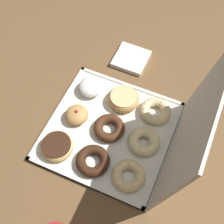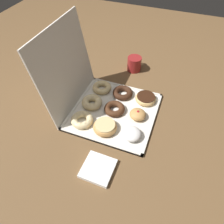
{
  "view_description": "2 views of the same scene",
  "coord_description": "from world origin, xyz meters",
  "px_view_note": "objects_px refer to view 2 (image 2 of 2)",
  "views": [
    {
      "loc": [
        0.47,
        0.22,
        1.03
      ],
      "look_at": [
        -0.06,
        -0.01,
        0.04
      ],
      "focal_mm": 50.5,
      "sensor_mm": 36.0,
      "label": 1
    },
    {
      "loc": [
        -0.72,
        -0.26,
        0.83
      ],
      "look_at": [
        -0.06,
        -0.01,
        0.06
      ],
      "focal_mm": 33.08,
      "sensor_mm": 36.0,
      "label": 2
    }
  ],
  "objects_px": {
    "donut_box": "(114,111)",
    "chocolate_frosted_donut_2": "(146,98)",
    "chocolate_cake_ring_donut_4": "(114,108)",
    "chocolate_cake_ring_donut_5": "(123,93)",
    "cruller_donut_6": "(82,120)",
    "cruller_donut_7": "(92,102)",
    "jelly_filled_donut_1": "(138,114)",
    "cruller_donut_8": "(102,87)",
    "coffee_mug": "(134,63)",
    "powdered_filled_donut_0": "(132,134)",
    "napkin_stack": "(98,168)",
    "glazed_ring_donut_3": "(106,127)"
  },
  "relations": [
    {
      "from": "chocolate_cake_ring_donut_4",
      "to": "cruller_donut_6",
      "type": "bearing_deg",
      "value": 137.53
    },
    {
      "from": "jelly_filled_donut_1",
      "to": "glazed_ring_donut_3",
      "type": "height_order",
      "value": "jelly_filled_donut_1"
    },
    {
      "from": "powdered_filled_donut_0",
      "to": "cruller_donut_6",
      "type": "xyz_separation_m",
      "value": [
        -0.0,
        0.26,
        -0.0
      ]
    },
    {
      "from": "donut_box",
      "to": "coffee_mug",
      "type": "xyz_separation_m",
      "value": [
        0.41,
        0.01,
        0.04
      ]
    },
    {
      "from": "chocolate_frosted_donut_2",
      "to": "cruller_donut_8",
      "type": "relative_size",
      "value": 1.03
    },
    {
      "from": "powdered_filled_donut_0",
      "to": "cruller_donut_6",
      "type": "bearing_deg",
      "value": 90.31
    },
    {
      "from": "jelly_filled_donut_1",
      "to": "napkin_stack",
      "type": "bearing_deg",
      "value": 167.27
    },
    {
      "from": "cruller_donut_6",
      "to": "coffee_mug",
      "type": "distance_m",
      "value": 0.56
    },
    {
      "from": "donut_box",
      "to": "chocolate_frosted_donut_2",
      "type": "distance_m",
      "value": 0.2
    },
    {
      "from": "chocolate_frosted_donut_2",
      "to": "chocolate_cake_ring_donut_4",
      "type": "bearing_deg",
      "value": 133.89
    },
    {
      "from": "chocolate_frosted_donut_2",
      "to": "coffee_mug",
      "type": "relative_size",
      "value": 1.04
    },
    {
      "from": "powdered_filled_donut_0",
      "to": "coffee_mug",
      "type": "relative_size",
      "value": 0.83
    },
    {
      "from": "powdered_filled_donut_0",
      "to": "cruller_donut_8",
      "type": "bearing_deg",
      "value": 44.9
    },
    {
      "from": "glazed_ring_donut_3",
      "to": "cruller_donut_6",
      "type": "relative_size",
      "value": 1.04
    },
    {
      "from": "chocolate_cake_ring_donut_4",
      "to": "chocolate_cake_ring_donut_5",
      "type": "height_order",
      "value": "same"
    },
    {
      "from": "donut_box",
      "to": "jelly_filled_donut_1",
      "type": "distance_m",
      "value": 0.13
    },
    {
      "from": "chocolate_cake_ring_donut_5",
      "to": "coffee_mug",
      "type": "xyz_separation_m",
      "value": [
        0.28,
        0.02,
        0.02
      ]
    },
    {
      "from": "coffee_mug",
      "to": "powdered_filled_donut_0",
      "type": "bearing_deg",
      "value": -164.61
    },
    {
      "from": "powdered_filled_donut_0",
      "to": "coffee_mug",
      "type": "xyz_separation_m",
      "value": [
        0.54,
        0.15,
        0.02
      ]
    },
    {
      "from": "cruller_donut_6",
      "to": "coffee_mug",
      "type": "height_order",
      "value": "coffee_mug"
    },
    {
      "from": "jelly_filled_donut_1",
      "to": "chocolate_cake_ring_donut_4",
      "type": "height_order",
      "value": "jelly_filled_donut_1"
    },
    {
      "from": "coffee_mug",
      "to": "jelly_filled_donut_1",
      "type": "bearing_deg",
      "value": -161.0
    },
    {
      "from": "cruller_donut_8",
      "to": "cruller_donut_7",
      "type": "bearing_deg",
      "value": 178.98
    },
    {
      "from": "chocolate_cake_ring_donut_4",
      "to": "chocolate_cake_ring_donut_5",
      "type": "xyz_separation_m",
      "value": [
        0.13,
        -0.01,
        -0.0
      ]
    },
    {
      "from": "glazed_ring_donut_3",
      "to": "cruller_donut_8",
      "type": "distance_m",
      "value": 0.3
    },
    {
      "from": "cruller_donut_8",
      "to": "napkin_stack",
      "type": "height_order",
      "value": "cruller_donut_8"
    },
    {
      "from": "powdered_filled_donut_0",
      "to": "jelly_filled_donut_1",
      "type": "distance_m",
      "value": 0.13
    },
    {
      "from": "cruller_donut_6",
      "to": "cruller_donut_7",
      "type": "height_order",
      "value": "cruller_donut_7"
    },
    {
      "from": "chocolate_cake_ring_donut_4",
      "to": "napkin_stack",
      "type": "distance_m",
      "value": 0.35
    },
    {
      "from": "donut_box",
      "to": "chocolate_frosted_donut_2",
      "type": "height_order",
      "value": "chocolate_frosted_donut_2"
    },
    {
      "from": "jelly_filled_donut_1",
      "to": "cruller_donut_6",
      "type": "bearing_deg",
      "value": 117.24
    },
    {
      "from": "chocolate_cake_ring_donut_4",
      "to": "coffee_mug",
      "type": "xyz_separation_m",
      "value": [
        0.41,
        0.01,
        0.02
      ]
    },
    {
      "from": "powdered_filled_donut_0",
      "to": "chocolate_frosted_donut_2",
      "type": "distance_m",
      "value": 0.27
    },
    {
      "from": "cruller_donut_8",
      "to": "coffee_mug",
      "type": "relative_size",
      "value": 1.01
    },
    {
      "from": "donut_box",
      "to": "chocolate_cake_ring_donut_4",
      "type": "relative_size",
      "value": 3.88
    },
    {
      "from": "jelly_filled_donut_1",
      "to": "cruller_donut_8",
      "type": "xyz_separation_m",
      "value": [
        0.14,
        0.26,
        -0.0
      ]
    },
    {
      "from": "cruller_donut_6",
      "to": "cruller_donut_7",
      "type": "distance_m",
      "value": 0.13
    },
    {
      "from": "chocolate_frosted_donut_2",
      "to": "cruller_donut_8",
      "type": "distance_m",
      "value": 0.27
    },
    {
      "from": "jelly_filled_donut_1",
      "to": "chocolate_frosted_donut_2",
      "type": "height_order",
      "value": "jelly_filled_donut_1"
    },
    {
      "from": "jelly_filled_donut_1",
      "to": "chocolate_frosted_donut_2",
      "type": "xyz_separation_m",
      "value": [
        0.14,
        -0.01,
        -0.0
      ]
    },
    {
      "from": "powdered_filled_donut_0",
      "to": "glazed_ring_donut_3",
      "type": "relative_size",
      "value": 0.77
    },
    {
      "from": "napkin_stack",
      "to": "glazed_ring_donut_3",
      "type": "bearing_deg",
      "value": 12.57
    },
    {
      "from": "cruller_donut_6",
      "to": "chocolate_frosted_donut_2",
      "type": "bearing_deg",
      "value": -44.35
    },
    {
      "from": "donut_box",
      "to": "jelly_filled_donut_1",
      "type": "relative_size",
      "value": 5.15
    },
    {
      "from": "chocolate_cake_ring_donut_5",
      "to": "cruller_donut_6",
      "type": "bearing_deg",
      "value": 154.11
    },
    {
      "from": "cruller_donut_8",
      "to": "cruller_donut_6",
      "type": "bearing_deg",
      "value": -179.48
    },
    {
      "from": "powdered_filled_donut_0",
      "to": "cruller_donut_7",
      "type": "height_order",
      "value": "powdered_filled_donut_0"
    },
    {
      "from": "powdered_filled_donut_0",
      "to": "jelly_filled_donut_1",
      "type": "xyz_separation_m",
      "value": [
        0.13,
        0.01,
        -0.0
      ]
    },
    {
      "from": "jelly_filled_donut_1",
      "to": "chocolate_frosted_donut_2",
      "type": "bearing_deg",
      "value": -3.23
    },
    {
      "from": "chocolate_frosted_donut_2",
      "to": "cruller_donut_6",
      "type": "height_order",
      "value": "cruller_donut_6"
    }
  ]
}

